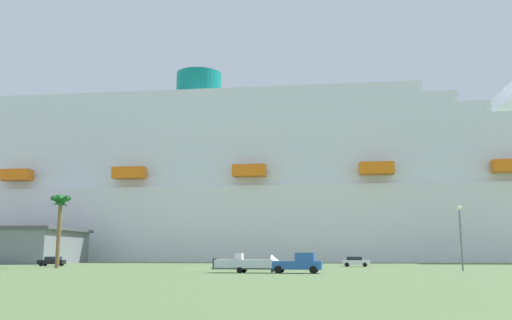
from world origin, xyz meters
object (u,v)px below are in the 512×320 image
Objects in this scene: street_lamp at (460,228)px; parked_car_white_van at (356,261)px; pickup_truck at (298,263)px; parked_car_black_coupe at (52,261)px; cruise_ship at (307,195)px; palm_tree at (60,208)px; small_boat_on_trailer at (252,264)px.

street_lamp is 23.59m from parked_car_white_van.
parked_car_black_coupe is (-43.90, 26.42, -0.21)m from pickup_truck.
cruise_ship reaches higher than pickup_truck.
palm_tree is (-36.07, 14.05, 7.60)m from pickup_truck.
parked_car_black_coupe is (-38.56, -60.32, -16.75)m from cruise_ship.
pickup_truck reaches higher than parked_car_black_coupe.
cruise_ship is 45.28× the size of pickup_truck.
pickup_truck is 22.38m from street_lamp.
palm_tree is 2.36× the size of parked_car_black_coupe.
parked_car_white_van is 0.96× the size of parked_car_black_coupe.
parked_car_white_van is at bearing 4.52° from parked_car_black_coupe.
cruise_ship reaches higher than palm_tree.
small_boat_on_trailer reaches higher than parked_car_black_coupe.
cruise_ship reaches higher than small_boat_on_trailer.
palm_tree is 46.19m from parked_car_white_van.
small_boat_on_trailer is at bearing -34.11° from parked_car_black_coupe.
pickup_truck is 1.29× the size of parked_car_white_van.
pickup_truck is at bearing -21.28° from palm_tree.
small_boat_on_trailer is 1.97× the size of parked_car_black_coupe.
palm_tree reaches higher than small_boat_on_trailer.
small_boat_on_trailer is 1.13× the size of street_lamp.
parked_car_white_van is (42.48, 16.35, -7.81)m from palm_tree.
palm_tree is 1.35× the size of street_lamp.
street_lamp reaches higher than parked_car_white_van.
pickup_truck is at bearing -31.04° from parked_car_black_coupe.
pickup_truck is 1.24× the size of parked_car_black_coupe.
small_boat_on_trailer is 0.84× the size of palm_tree.
pickup_truck is 39.44m from palm_tree.
pickup_truck is 31.07m from parked_car_white_van.
small_boat_on_trailer is at bearing -89.87° from cruise_ship.
parked_car_white_van is at bearing 21.04° from palm_tree.
small_boat_on_trailer is (-5.15, 0.17, -0.09)m from pickup_truck.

